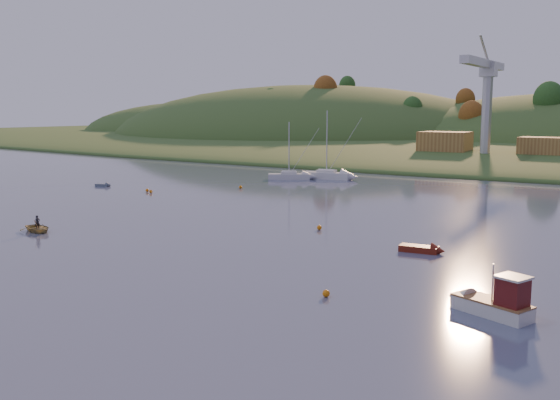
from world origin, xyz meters
The scene contains 21 objects.
far_shore centered at (0.00, 230.00, 0.00)m, with size 620.00×220.00×1.50m, color #2A461C.
shore_slope centered at (0.00, 165.00, 0.00)m, with size 640.00×150.00×7.00m, color #2A461C.
hill_left_far centered at (-160.00, 215.00, 0.00)m, with size 120.00×100.00×32.00m, color #2A461C.
hill_left centered at (-90.00, 200.00, 0.00)m, with size 170.00×140.00×44.00m, color #2A461C.
hillside_trees centered at (0.00, 185.00, 0.00)m, with size 280.00×50.00×32.00m, color #254819, non-canonical shape.
wharf centered at (5.00, 122.00, 1.20)m, with size 42.00×16.00×2.40m, color slate.
shed_west centered at (-8.00, 123.00, 4.80)m, with size 11.00×8.00×4.80m, color brown.
shed_east centered at (13.00, 124.00, 4.40)m, with size 9.00×7.00×4.00m, color brown.
dock_crane centered at (2.00, 118.39, 17.17)m, with size 3.20×28.00×20.30m.
fishing_boat centered at (29.40, 17.74, 0.79)m, with size 5.88×3.62×3.59m.
sailboat_near centered at (-19.72, 73.48, 0.68)m, with size 7.34×5.75×10.13m.
sailboat_far centered at (-14.48, 77.76, 0.77)m, with size 9.02×3.85×12.11m.
canoe centered at (-15.56, 18.96, 0.39)m, with size 2.71×3.80×0.79m, color #988953.
paddler centered at (-15.56, 18.96, 0.72)m, with size 0.52×0.34×1.44m, color black.
red_tender centered at (20.82, 31.43, 0.28)m, with size 4.03×1.76×1.33m.
grey_dinghy centered at (-39.17, 48.70, 0.20)m, with size 2.81×1.68×0.99m.
buoy_0 centered at (19.64, 15.35, 0.25)m, with size 0.50×0.50×0.50m, color orange.
buoy_1 centered at (7.87, 35.37, 0.25)m, with size 0.50×0.50×0.50m, color orange.
buoy_2 centered at (-27.11, 46.70, 0.25)m, with size 0.50×0.50×0.50m, color orange.
buoy_3 centered at (-19.12, 58.23, 0.25)m, with size 0.50×0.50×0.50m, color orange.
buoy_4 centered at (-28.58, 47.41, 0.25)m, with size 0.50×0.50×0.50m, color orange.
Camera 1 is at (38.72, -19.74, 12.28)m, focal length 40.00 mm.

